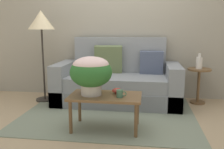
{
  "coord_description": "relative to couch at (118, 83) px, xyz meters",
  "views": [
    {
      "loc": [
        0.53,
        -3.36,
        1.24
      ],
      "look_at": [
        0.05,
        0.05,
        0.59
      ],
      "focal_mm": 40.07,
      "sensor_mm": 36.0,
      "label": 1
    }
  ],
  "objects": [
    {
      "name": "ground_plane",
      "position": [
        -0.06,
        -0.66,
        -0.33
      ],
      "size": [
        14.0,
        14.0,
        0.0
      ],
      "primitive_type": "plane",
      "color": "tan"
    },
    {
      "name": "coffee_table",
      "position": [
        -0.01,
        -1.15,
        0.05
      ],
      "size": [
        0.86,
        0.5,
        0.44
      ],
      "color": "brown",
      "rests_on": "ground"
    },
    {
      "name": "potted_plant",
      "position": [
        -0.19,
        -1.16,
        0.39
      ],
      "size": [
        0.51,
        0.51,
        0.46
      ],
      "color": "#B7B2A8",
      "rests_on": "coffee_table"
    },
    {
      "name": "table_vase",
      "position": [
        1.3,
        0.12,
        0.35
      ],
      "size": [
        0.1,
        0.1,
        0.25
      ],
      "color": "silver",
      "rests_on": "side_table"
    },
    {
      "name": "floor_lamp",
      "position": [
        -1.26,
        -0.07,
        0.95
      ],
      "size": [
        0.43,
        0.43,
        1.51
      ],
      "color": "#2D2823",
      "rests_on": "ground"
    },
    {
      "name": "side_table",
      "position": [
        1.32,
        0.14,
        0.07
      ],
      "size": [
        0.38,
        0.38,
        0.58
      ],
      "color": "brown",
      "rests_on": "ground"
    },
    {
      "name": "couch",
      "position": [
        0.0,
        0.0,
        0.0
      ],
      "size": [
        2.01,
        0.89,
        1.07
      ],
      "color": "slate",
      "rests_on": "ground"
    },
    {
      "name": "area_rug",
      "position": [
        -0.06,
        -0.6,
        -0.33
      ],
      "size": [
        2.43,
        1.91,
        0.01
      ],
      "primitive_type": "cube",
      "color": "gray",
      "rests_on": "ground"
    },
    {
      "name": "coffee_mug",
      "position": [
        0.17,
        -1.23,
        0.15
      ],
      "size": [
        0.12,
        0.08,
        0.09
      ],
      "color": "#3D664C",
      "rests_on": "coffee_table"
    },
    {
      "name": "snack_bowl",
      "position": [
        0.11,
        -1.06,
        0.14
      ],
      "size": [
        0.13,
        0.13,
        0.07
      ],
      "color": "#B2382D",
      "rests_on": "coffee_table"
    },
    {
      "name": "wall_back",
      "position": [
        -0.06,
        0.48,
        1.12
      ],
      "size": [
        6.4,
        0.12,
        2.91
      ],
      "primitive_type": "cube",
      "color": "gray",
      "rests_on": "ground"
    }
  ]
}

